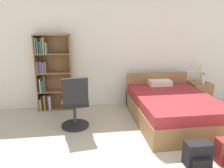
% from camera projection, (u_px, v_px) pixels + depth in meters
% --- Properties ---
extents(wall_back, '(9.00, 0.06, 2.60)m').
position_uv_depth(wall_back, '(129.00, 51.00, 5.18)').
color(wall_back, white).
rests_on(wall_back, ground_plane).
extents(bookshelf, '(0.77, 0.27, 1.70)m').
position_uv_depth(bookshelf, '(49.00, 74.00, 4.88)').
color(bookshelf, olive).
rests_on(bookshelf, ground_plane).
extents(bed, '(1.46, 2.04, 0.81)m').
position_uv_depth(bed, '(171.00, 107.00, 4.39)').
color(bed, olive).
rests_on(bed, ground_plane).
extents(office_chair, '(0.54, 0.61, 1.01)m').
position_uv_depth(office_chair, '(75.00, 104.00, 4.01)').
color(office_chair, '#232326').
rests_on(office_chair, ground_plane).
extents(nightstand, '(0.47, 0.50, 0.55)m').
position_uv_depth(nightstand, '(199.00, 93.00, 5.34)').
color(nightstand, olive).
rests_on(nightstand, ground_plane).
extents(table_lamp, '(0.25, 0.25, 0.45)m').
position_uv_depth(table_lamp, '(202.00, 68.00, 5.22)').
color(table_lamp, tan).
rests_on(table_lamp, nightstand).
extents(water_bottle, '(0.06, 0.06, 0.25)m').
position_uv_depth(water_bottle, '(203.00, 79.00, 5.13)').
color(water_bottle, silver).
rests_on(water_bottle, nightstand).
extents(backpack_black, '(0.34, 0.27, 0.34)m').
position_uv_depth(backpack_black, '(198.00, 155.00, 2.98)').
color(backpack_black, black).
rests_on(backpack_black, ground_plane).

